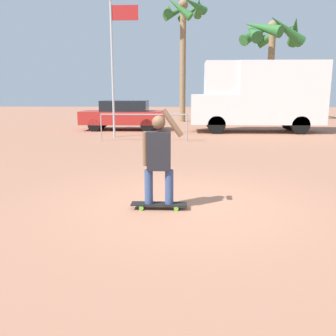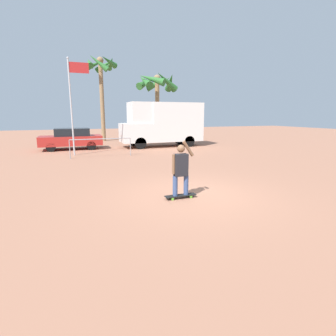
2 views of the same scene
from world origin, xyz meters
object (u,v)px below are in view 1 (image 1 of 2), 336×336
Objects in this scene: camper_van at (260,95)px; parked_car_red at (123,115)px; palm_tree_near_van at (271,36)px; person_skateboarder at (159,155)px; palm_tree_center_background at (184,22)px; skateboard at (159,204)px; flagpole at (115,57)px.

camper_van reaches higher than parked_car_red.
camper_van is at bearing -104.88° from palm_tree_near_van.
person_skateboarder is at bearing -78.16° from parked_car_red.
palm_tree_center_background is (2.99, 5.39, 5.33)m from parked_car_red.
skateboard is 12.94m from camper_van.
skateboard is at bearing -106.78° from palm_tree_near_van.
skateboard is 21.26m from palm_tree_near_van.
parked_car_red is 0.62× the size of palm_tree_near_van.
skateboard is at bearing -107.92° from camper_van.
parked_car_red is 0.55× the size of palm_tree_center_background.
skateboard is 13.17m from parked_car_red.
palm_tree_near_van is 1.19× the size of flagpole.
parked_car_red is 11.96m from palm_tree_near_van.
camper_van is 0.93× the size of palm_tree_near_van.
palm_tree_center_background reaches higher than camper_van.
palm_tree_near_van is at bearing 14.27° from palm_tree_center_background.
skateboard is 10.69m from flagpole.
parked_car_red is at bearing 174.25° from camper_van.
parked_car_red is at bearing 101.84° from person_skateboarder.
person_skateboarder is at bearing -107.93° from camper_van.
skateboard is 0.14× the size of palm_tree_near_van.
palm_tree_center_background is at bearing -165.73° from palm_tree_near_van.
palm_tree_center_background reaches higher than parked_car_red.
palm_tree_near_van is (8.64, 6.83, 4.68)m from parked_car_red.
palm_tree_center_background is at bearing 89.08° from skateboard.
camper_van is 8.29m from palm_tree_center_background.
parked_car_red reaches higher than skateboard.
palm_tree_near_van is 5.86m from palm_tree_center_background.
camper_van is 8.58m from palm_tree_near_van.
palm_tree_center_background reaches higher than palm_tree_near_van.
skateboard is at bearing -75.81° from flagpole.
palm_tree_center_background is at bearing 121.08° from camper_van.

